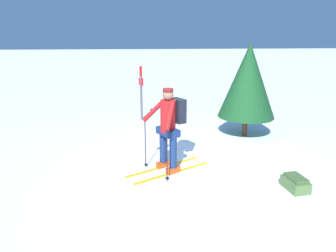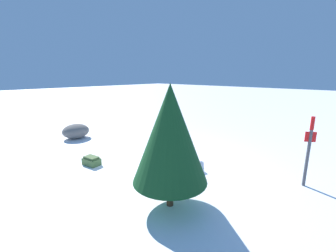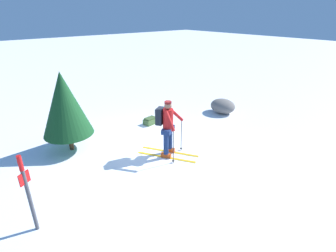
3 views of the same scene
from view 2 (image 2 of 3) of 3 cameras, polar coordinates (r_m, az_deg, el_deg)
The scene contains 6 objects.
ground_plane at distance 7.04m, azimuth -1.81°, elevation -9.11°, with size 80.00×80.00×0.00m, color white.
skier at distance 7.44m, azimuth -0.05°, elevation 0.12°, with size 1.81×1.33×1.73m.
dropped_backpack at distance 7.16m, azimuth -18.85°, elevation -8.39°, with size 0.40×0.56×0.26m.
trail_marker at distance 6.23m, azimuth 32.21°, elevation -4.25°, with size 0.15×0.22×1.71m.
rock_boulder at distance 10.23m, azimuth -22.37°, elevation -1.21°, with size 1.10×0.93×0.60m, color slate.
pine_tree at distance 4.33m, azimuth 0.54°, elevation -2.13°, with size 1.50×1.50×2.51m.
Camera 2 is at (4.64, 4.57, 2.67)m, focal length 24.00 mm.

